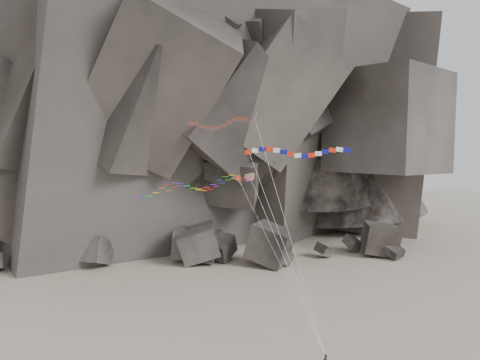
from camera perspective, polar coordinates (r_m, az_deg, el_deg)
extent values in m
plane|color=gray|center=(59.20, 0.95, -18.64)|extent=(260.00, 260.00, 0.00)
cube|color=#47423F|center=(91.30, -17.17, -8.65)|extent=(6.87, 7.39, 6.11)
cube|color=#47423F|center=(99.24, 16.74, -7.25)|extent=(8.42, 7.79, 6.79)
cube|color=#47423F|center=(101.39, 13.52, -7.91)|extent=(3.57, 4.30, 3.80)
cube|color=#47423F|center=(91.61, -5.27, -8.09)|extent=(10.50, 9.25, 6.64)
cube|color=#47423F|center=(97.47, 18.27, -8.70)|extent=(3.67, 4.15, 3.30)
cube|color=#47423F|center=(89.42, -5.02, -8.44)|extent=(9.16, 7.82, 8.10)
cube|color=#47423F|center=(87.78, 3.72, -8.38)|extent=(10.58, 10.08, 8.21)
cube|color=#47423F|center=(88.23, 4.91, -9.68)|extent=(5.35, 5.34, 4.69)
cube|color=#47423F|center=(95.48, -19.33, -8.11)|extent=(5.88, 4.23, 5.74)
cube|color=#47423F|center=(91.14, -2.36, -8.79)|extent=(7.04, 7.28, 5.60)
cube|color=#47423F|center=(95.44, 10.17, -8.77)|extent=(4.07, 3.65, 3.25)
imported|color=black|center=(52.79, 10.36, -20.81)|extent=(0.71, 0.60, 1.74)
cylinder|color=silver|center=(52.56, 5.81, -5.89)|extent=(5.01, 10.75, 24.87)
cube|color=red|center=(55.52, 1.05, 3.41)|extent=(0.92, 0.79, 0.52)
cube|color=white|center=(55.35, 1.89, 3.63)|extent=(0.96, 0.80, 0.58)
cube|color=#0B0F83|center=(55.16, 2.74, 3.76)|extent=(0.98, 0.81, 0.62)
cube|color=red|center=(54.95, 3.61, 3.77)|extent=(0.98, 0.81, 0.62)
cube|color=white|center=(54.75, 4.48, 3.64)|extent=(0.96, 0.80, 0.59)
cube|color=#0B0F83|center=(54.60, 5.36, 3.41)|extent=(0.93, 0.79, 0.54)
cube|color=red|center=(54.49, 6.22, 3.17)|extent=(0.95, 0.80, 0.57)
cube|color=white|center=(54.45, 7.06, 2.99)|extent=(0.97, 0.81, 0.61)
cube|color=#0B0F83|center=(54.46, 7.90, 2.93)|extent=(0.98, 0.81, 0.62)
cube|color=red|center=(54.51, 8.72, 3.01)|extent=(0.97, 0.81, 0.60)
cube|color=white|center=(54.57, 9.53, 3.19)|extent=(0.94, 0.79, 0.55)
cube|color=#0B0F83|center=(54.64, 10.35, 3.42)|extent=(0.94, 0.79, 0.55)
cube|color=red|center=(54.68, 11.19, 3.60)|extent=(0.97, 0.81, 0.60)
cube|color=white|center=(54.69, 12.04, 3.66)|extent=(0.98, 0.81, 0.62)
cube|color=#0B0F83|center=(54.67, 12.91, 3.59)|extent=(0.97, 0.81, 0.61)
cylinder|color=silver|center=(52.62, 5.47, -8.15)|extent=(5.80, 10.20, 20.79)
cube|color=#D6C00B|center=(58.32, 1.17, 0.46)|extent=(1.44, 1.16, 0.82)
cube|color=#0CB219|center=(58.15, 1.22, 0.14)|extent=(1.20, 0.91, 0.56)
cylinder|color=silver|center=(54.36, 5.38, -9.39)|extent=(5.07, 12.93, 17.70)
cube|color=red|center=(53.98, -0.26, 0.22)|extent=(0.59, 0.24, 0.39)
cube|color=#0B0F83|center=(53.95, -0.47, 0.22)|extent=(0.22, 0.12, 0.40)
cylinder|color=silver|center=(52.20, 4.81, -9.93)|extent=(7.39, 9.00, 17.83)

